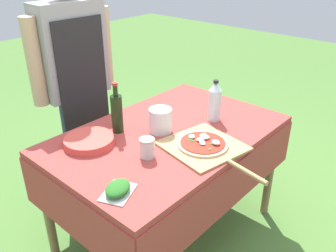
{
  "coord_description": "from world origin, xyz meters",
  "views": [
    {
      "loc": [
        -1.34,
        -1.2,
        1.73
      ],
      "look_at": [
        -0.0,
        0.0,
        0.8
      ],
      "focal_mm": 38.0,
      "sensor_mm": 36.0,
      "label": 1
    }
  ],
  "objects_px": {
    "mixing_tub": "(160,120)",
    "plate_stack": "(89,141)",
    "water_bottle": "(215,102)",
    "sauce_jar": "(147,149)",
    "person_cook": "(75,73)",
    "oil_bottle": "(117,113)",
    "herb_container": "(118,189)",
    "pizza_on_peel": "(204,146)",
    "prep_table": "(168,146)"
  },
  "relations": [
    {
      "from": "plate_stack",
      "to": "sauce_jar",
      "type": "bearing_deg",
      "value": -69.74
    },
    {
      "from": "sauce_jar",
      "to": "prep_table",
      "type": "bearing_deg",
      "value": 19.98
    },
    {
      "from": "person_cook",
      "to": "oil_bottle",
      "type": "height_order",
      "value": "person_cook"
    },
    {
      "from": "water_bottle",
      "to": "herb_container",
      "type": "relative_size",
      "value": 1.32
    },
    {
      "from": "oil_bottle",
      "to": "sauce_jar",
      "type": "relative_size",
      "value": 2.89
    },
    {
      "from": "person_cook",
      "to": "pizza_on_peel",
      "type": "relative_size",
      "value": 2.54
    },
    {
      "from": "mixing_tub",
      "to": "sauce_jar",
      "type": "distance_m",
      "value": 0.28
    },
    {
      "from": "water_bottle",
      "to": "plate_stack",
      "type": "distance_m",
      "value": 0.77
    },
    {
      "from": "pizza_on_peel",
      "to": "herb_container",
      "type": "distance_m",
      "value": 0.56
    },
    {
      "from": "plate_stack",
      "to": "sauce_jar",
      "type": "relative_size",
      "value": 2.69
    },
    {
      "from": "prep_table",
      "to": "sauce_jar",
      "type": "relative_size",
      "value": 13.35
    },
    {
      "from": "sauce_jar",
      "to": "person_cook",
      "type": "bearing_deg",
      "value": 77.53
    },
    {
      "from": "oil_bottle",
      "to": "herb_container",
      "type": "bearing_deg",
      "value": -131.09
    },
    {
      "from": "prep_table",
      "to": "water_bottle",
      "type": "relative_size",
      "value": 5.32
    },
    {
      "from": "sauce_jar",
      "to": "plate_stack",
      "type": "bearing_deg",
      "value": 110.26
    },
    {
      "from": "oil_bottle",
      "to": "herb_container",
      "type": "xyz_separation_m",
      "value": [
        -0.38,
        -0.44,
        -0.1
      ]
    },
    {
      "from": "pizza_on_peel",
      "to": "plate_stack",
      "type": "distance_m",
      "value": 0.62
    },
    {
      "from": "pizza_on_peel",
      "to": "sauce_jar",
      "type": "xyz_separation_m",
      "value": [
        -0.26,
        0.16,
        0.03
      ]
    },
    {
      "from": "oil_bottle",
      "to": "water_bottle",
      "type": "relative_size",
      "value": 1.15
    },
    {
      "from": "mixing_tub",
      "to": "sauce_jar",
      "type": "relative_size",
      "value": 1.36
    },
    {
      "from": "mixing_tub",
      "to": "sauce_jar",
      "type": "height_order",
      "value": "mixing_tub"
    },
    {
      "from": "herb_container",
      "to": "plate_stack",
      "type": "height_order",
      "value": "herb_container"
    },
    {
      "from": "person_cook",
      "to": "mixing_tub",
      "type": "bearing_deg",
      "value": 96.8
    },
    {
      "from": "pizza_on_peel",
      "to": "plate_stack",
      "type": "xyz_separation_m",
      "value": [
        -0.38,
        0.49,
        0.01
      ]
    },
    {
      "from": "person_cook",
      "to": "plate_stack",
      "type": "height_order",
      "value": "person_cook"
    },
    {
      "from": "herb_container",
      "to": "oil_bottle",
      "type": "bearing_deg",
      "value": 48.91
    },
    {
      "from": "pizza_on_peel",
      "to": "oil_bottle",
      "type": "relative_size",
      "value": 2.16
    },
    {
      "from": "water_bottle",
      "to": "sauce_jar",
      "type": "xyz_separation_m",
      "value": [
        -0.57,
        0.0,
        -0.08
      ]
    },
    {
      "from": "pizza_on_peel",
      "to": "oil_bottle",
      "type": "bearing_deg",
      "value": 120.97
    },
    {
      "from": "herb_container",
      "to": "water_bottle",
      "type": "bearing_deg",
      "value": 7.38
    },
    {
      "from": "water_bottle",
      "to": "herb_container",
      "type": "height_order",
      "value": "water_bottle"
    },
    {
      "from": "prep_table",
      "to": "mixing_tub",
      "type": "bearing_deg",
      "value": 115.25
    },
    {
      "from": "herb_container",
      "to": "sauce_jar",
      "type": "xyz_separation_m",
      "value": [
        0.3,
        0.12,
        0.02
      ]
    },
    {
      "from": "prep_table",
      "to": "mixing_tub",
      "type": "distance_m",
      "value": 0.17
    },
    {
      "from": "water_bottle",
      "to": "sauce_jar",
      "type": "distance_m",
      "value": 0.58
    },
    {
      "from": "mixing_tub",
      "to": "sauce_jar",
      "type": "bearing_deg",
      "value": -150.84
    },
    {
      "from": "mixing_tub",
      "to": "prep_table",
      "type": "bearing_deg",
      "value": -64.75
    },
    {
      "from": "mixing_tub",
      "to": "plate_stack",
      "type": "bearing_deg",
      "value": 153.19
    },
    {
      "from": "herb_container",
      "to": "plate_stack",
      "type": "distance_m",
      "value": 0.47
    },
    {
      "from": "pizza_on_peel",
      "to": "mixing_tub",
      "type": "distance_m",
      "value": 0.31
    },
    {
      "from": "sauce_jar",
      "to": "mixing_tub",
      "type": "bearing_deg",
      "value": 29.16
    },
    {
      "from": "oil_bottle",
      "to": "water_bottle",
      "type": "height_order",
      "value": "oil_bottle"
    },
    {
      "from": "oil_bottle",
      "to": "water_bottle",
      "type": "distance_m",
      "value": 0.59
    },
    {
      "from": "person_cook",
      "to": "plate_stack",
      "type": "relative_size",
      "value": 5.9
    },
    {
      "from": "oil_bottle",
      "to": "plate_stack",
      "type": "xyz_separation_m",
      "value": [
        -0.2,
        0.0,
        -0.1
      ]
    },
    {
      "from": "mixing_tub",
      "to": "oil_bottle",
      "type": "bearing_deg",
      "value": 131.86
    },
    {
      "from": "oil_bottle",
      "to": "mixing_tub",
      "type": "bearing_deg",
      "value": -48.14
    },
    {
      "from": "pizza_on_peel",
      "to": "water_bottle",
      "type": "distance_m",
      "value": 0.37
    },
    {
      "from": "herb_container",
      "to": "mixing_tub",
      "type": "height_order",
      "value": "mixing_tub"
    },
    {
      "from": "person_cook",
      "to": "sauce_jar",
      "type": "bearing_deg",
      "value": 79.9
    }
  ]
}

